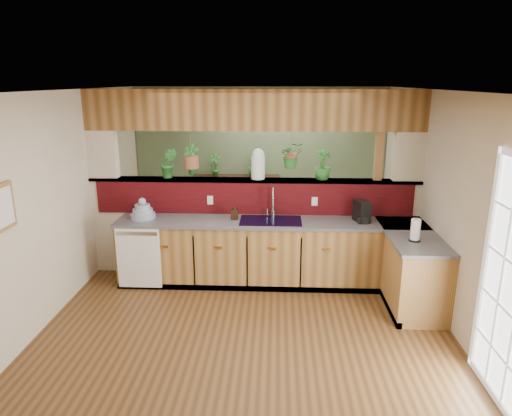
{
  "coord_description": "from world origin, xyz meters",
  "views": [
    {
      "loc": [
        0.33,
        -4.85,
        2.72
      ],
      "look_at": [
        0.07,
        0.7,
        1.15
      ],
      "focal_mm": 32.0,
      "sensor_mm": 36.0,
      "label": 1
    }
  ],
  "objects_px": {
    "glass_jar": "(258,164)",
    "shelving_console": "(236,204)",
    "soap_dispenser": "(234,212)",
    "coffee_maker": "(362,212)",
    "faucet": "(273,201)",
    "paper_towel": "(415,230)",
    "dish_stack": "(143,212)"
  },
  "relations": [
    {
      "from": "faucet",
      "to": "paper_towel",
      "type": "relative_size",
      "value": 1.49
    },
    {
      "from": "glass_jar",
      "to": "paper_towel",
      "type": "bearing_deg",
      "value": -30.17
    },
    {
      "from": "coffee_maker",
      "to": "shelving_console",
      "type": "bearing_deg",
      "value": 112.43
    },
    {
      "from": "soap_dispenser",
      "to": "paper_towel",
      "type": "xyz_separation_m",
      "value": [
        2.18,
        -0.76,
        0.03
      ]
    },
    {
      "from": "glass_jar",
      "to": "faucet",
      "type": "bearing_deg",
      "value": -45.76
    },
    {
      "from": "soap_dispenser",
      "to": "coffee_maker",
      "type": "distance_m",
      "value": 1.69
    },
    {
      "from": "paper_towel",
      "to": "shelving_console",
      "type": "height_order",
      "value": "paper_towel"
    },
    {
      "from": "faucet",
      "to": "soap_dispenser",
      "type": "bearing_deg",
      "value": -166.98
    },
    {
      "from": "faucet",
      "to": "glass_jar",
      "type": "xyz_separation_m",
      "value": [
        -0.21,
        0.22,
        0.48
      ]
    },
    {
      "from": "coffee_maker",
      "to": "glass_jar",
      "type": "bearing_deg",
      "value": 148.08
    },
    {
      "from": "glass_jar",
      "to": "shelving_console",
      "type": "relative_size",
      "value": 0.27
    },
    {
      "from": "dish_stack",
      "to": "coffee_maker",
      "type": "relative_size",
      "value": 1.16
    },
    {
      "from": "dish_stack",
      "to": "coffee_maker",
      "type": "bearing_deg",
      "value": -0.24
    },
    {
      "from": "soap_dispenser",
      "to": "glass_jar",
      "type": "bearing_deg",
      "value": 47.69
    },
    {
      "from": "faucet",
      "to": "coffee_maker",
      "type": "distance_m",
      "value": 1.19
    },
    {
      "from": "glass_jar",
      "to": "soap_dispenser",
      "type": "bearing_deg",
      "value": -132.31
    },
    {
      "from": "soap_dispenser",
      "to": "faucet",
      "type": "bearing_deg",
      "value": 13.02
    },
    {
      "from": "faucet",
      "to": "soap_dispenser",
      "type": "distance_m",
      "value": 0.54
    },
    {
      "from": "paper_towel",
      "to": "glass_jar",
      "type": "relative_size",
      "value": 0.67
    },
    {
      "from": "soap_dispenser",
      "to": "paper_towel",
      "type": "height_order",
      "value": "paper_towel"
    },
    {
      "from": "paper_towel",
      "to": "shelving_console",
      "type": "bearing_deg",
      "value": 128.31
    },
    {
      "from": "faucet",
      "to": "shelving_console",
      "type": "xyz_separation_m",
      "value": [
        -0.69,
        2.12,
        -0.63
      ]
    },
    {
      "from": "coffee_maker",
      "to": "paper_towel",
      "type": "relative_size",
      "value": 1.0
    },
    {
      "from": "faucet",
      "to": "coffee_maker",
      "type": "xyz_separation_m",
      "value": [
        1.18,
        -0.15,
        -0.1
      ]
    },
    {
      "from": "soap_dispenser",
      "to": "shelving_console",
      "type": "xyz_separation_m",
      "value": [
        -0.18,
        2.23,
        -0.5
      ]
    },
    {
      "from": "paper_towel",
      "to": "shelving_console",
      "type": "xyz_separation_m",
      "value": [
        -2.36,
        2.99,
        -0.53
      ]
    },
    {
      "from": "paper_towel",
      "to": "shelving_console",
      "type": "distance_m",
      "value": 3.85
    },
    {
      "from": "soap_dispenser",
      "to": "coffee_maker",
      "type": "height_order",
      "value": "coffee_maker"
    },
    {
      "from": "shelving_console",
      "to": "faucet",
      "type": "bearing_deg",
      "value": -73.54
    },
    {
      "from": "coffee_maker",
      "to": "glass_jar",
      "type": "height_order",
      "value": "glass_jar"
    },
    {
      "from": "coffee_maker",
      "to": "shelving_console",
      "type": "distance_m",
      "value": 2.99
    },
    {
      "from": "glass_jar",
      "to": "coffee_maker",
      "type": "bearing_deg",
      "value": -14.75
    }
  ]
}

